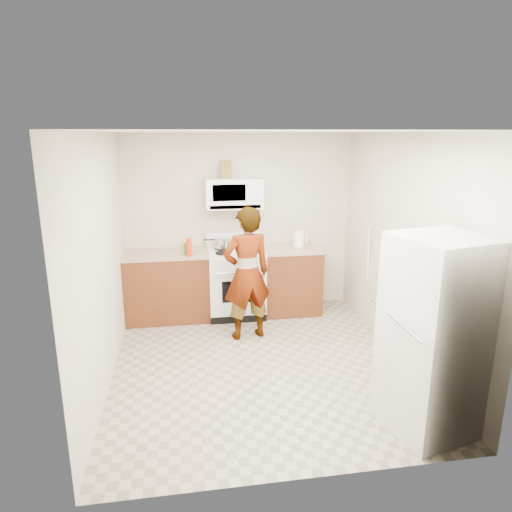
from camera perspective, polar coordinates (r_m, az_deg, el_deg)
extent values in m
plane|color=gray|center=(5.23, 0.59, -13.22)|extent=(3.60, 3.60, 0.00)
cube|color=beige|center=(6.50, -2.05, 4.12)|extent=(3.20, 0.02, 2.50)
cube|color=beige|center=(5.27, 17.92, 0.82)|extent=(0.02, 3.60, 2.50)
cube|color=#5A2C15|center=(6.37, -10.99, -3.83)|extent=(1.12, 0.62, 0.90)
cube|color=tan|center=(6.24, -11.20, 0.24)|extent=(1.14, 0.64, 0.03)
cube|color=#5A2C15|center=(6.53, 4.28, -3.11)|extent=(0.80, 0.62, 0.90)
cube|color=tan|center=(6.40, 4.36, 0.87)|extent=(0.82, 0.64, 0.03)
cube|color=white|center=(6.39, -2.53, -3.50)|extent=(0.76, 0.65, 0.90)
cube|color=white|center=(6.26, -2.57, 0.54)|extent=(0.76, 0.62, 0.03)
cube|color=white|center=(6.51, -2.88, 2.14)|extent=(0.76, 0.08, 0.20)
cube|color=white|center=(6.24, -2.80, 7.84)|extent=(0.76, 0.38, 0.40)
imported|color=tan|center=(5.56, -1.16, -2.23)|extent=(0.67, 0.52, 1.66)
cube|color=white|center=(4.14, 21.48, -9.24)|extent=(0.84, 0.84, 1.70)
cylinder|color=white|center=(6.49, 5.38, 2.07)|extent=(0.20, 0.20, 0.19)
cube|color=brown|center=(6.19, -3.80, 10.75)|extent=(0.14, 0.14, 0.24)
cylinder|color=silver|center=(6.35, -4.20, 1.71)|extent=(0.32, 0.32, 0.13)
cube|color=white|center=(6.22, -1.31, 0.85)|extent=(0.29, 0.25, 0.05)
cylinder|color=red|center=(5.98, -8.37, 1.09)|extent=(0.08, 0.08, 0.24)
cylinder|color=gold|center=(6.17, -9.16, 1.08)|extent=(0.05, 0.05, 0.15)
cylinder|color=#18893D|center=(6.08, -8.77, 0.91)|extent=(0.06, 0.06, 0.16)
cylinder|color=white|center=(6.18, -8.17, 0.47)|extent=(0.26, 0.26, 0.01)
cylinder|color=silver|center=(6.22, 13.81, -2.20)|extent=(0.18, 0.26, 1.35)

